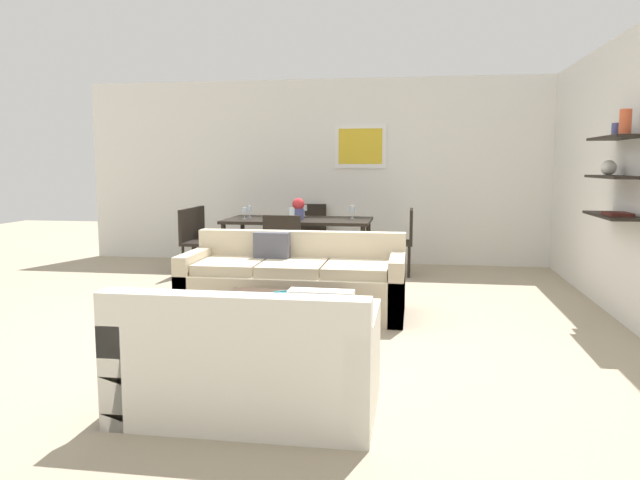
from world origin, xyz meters
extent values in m
plane|color=tan|center=(0.00, 0.00, 0.00)|extent=(18.00, 18.00, 0.00)
cube|color=silver|center=(0.30, 3.53, 1.35)|extent=(8.40, 0.06, 2.70)
cube|color=white|center=(0.29, 3.48, 1.72)|extent=(0.75, 0.02, 0.64)
cube|color=gold|center=(0.29, 3.47, 1.72)|extent=(0.64, 0.01, 0.51)
cube|color=silver|center=(3.03, 0.60, 1.35)|extent=(0.06, 8.20, 2.70)
cube|color=black|center=(2.86, 0.40, 1.70)|extent=(0.28, 0.90, 0.02)
cube|color=black|center=(2.86, 0.40, 1.35)|extent=(0.28, 0.90, 0.02)
cube|color=black|center=(2.86, 0.40, 1.00)|extent=(0.28, 0.90, 0.02)
cylinder|color=#D85933|center=(2.86, 0.20, 1.82)|extent=(0.10, 0.10, 0.22)
sphere|color=silver|center=(2.86, 0.58, 1.43)|extent=(0.14, 0.14, 0.14)
cylinder|color=#4C518C|center=(2.86, 0.45, 1.77)|extent=(0.07, 0.07, 0.12)
cube|color=#4C1E19|center=(2.86, 0.25, 1.03)|extent=(0.20, 0.28, 0.03)
cube|color=beige|center=(-0.07, 0.30, 0.21)|extent=(2.15, 0.90, 0.42)
cube|color=beige|center=(-0.07, 0.67, 0.60)|extent=(2.15, 0.16, 0.36)
cube|color=beige|center=(-1.07, 0.30, 0.30)|extent=(0.14, 0.90, 0.60)
cube|color=beige|center=(0.94, 0.30, 0.30)|extent=(0.14, 0.90, 0.60)
cube|color=beige|center=(-0.69, 0.26, 0.47)|extent=(0.60, 0.70, 0.10)
cube|color=beige|center=(-0.07, 0.26, 0.47)|extent=(0.60, 0.70, 0.10)
cube|color=beige|center=(0.56, 0.26, 0.47)|extent=(0.60, 0.70, 0.10)
cube|color=#4C4C56|center=(-0.33, 0.49, 0.60)|extent=(0.36, 0.13, 0.36)
cube|color=silver|center=(0.14, -2.02, 0.21)|extent=(1.49, 0.90, 0.42)
cube|color=silver|center=(0.14, -2.39, 0.60)|extent=(1.49, 0.16, 0.36)
cube|color=silver|center=(0.81, -2.02, 0.30)|extent=(0.14, 0.90, 0.60)
cube|color=silver|center=(-0.53, -2.02, 0.30)|extent=(0.14, 0.90, 0.60)
cube|color=silver|center=(0.44, -1.98, 0.47)|extent=(0.58, 0.70, 0.10)
cube|color=silver|center=(-0.16, -1.98, 0.47)|extent=(0.58, 0.70, 0.10)
cube|color=white|center=(0.59, -2.21, 0.60)|extent=(0.36, 0.13, 0.36)
cube|color=#38281E|center=(0.04, -0.83, 0.19)|extent=(1.02, 0.98, 0.38)
cylinder|color=#19666B|center=(0.12, -0.88, 0.41)|extent=(0.33, 0.33, 0.07)
torus|color=#19666B|center=(0.12, -0.88, 0.45)|extent=(0.34, 0.34, 0.02)
cylinder|color=silver|center=(0.33, -0.81, 0.41)|extent=(0.08, 0.08, 0.06)
cube|color=black|center=(-0.42, 2.36, 0.73)|extent=(1.90, 0.98, 0.04)
cylinder|color=black|center=(-1.31, 1.93, 0.35)|extent=(0.06, 0.06, 0.71)
cylinder|color=black|center=(0.47, 1.93, 0.35)|extent=(0.06, 0.06, 0.71)
cylinder|color=black|center=(-1.31, 2.80, 0.35)|extent=(0.06, 0.06, 0.71)
cylinder|color=black|center=(0.47, 2.80, 0.35)|extent=(0.06, 0.06, 0.71)
cube|color=black|center=(-0.42, 3.18, 0.43)|extent=(0.44, 0.44, 0.04)
cube|color=black|center=(-0.42, 3.38, 0.67)|extent=(0.44, 0.04, 0.43)
cylinder|color=black|center=(-0.60, 3.00, 0.21)|extent=(0.04, 0.04, 0.41)
cylinder|color=black|center=(-0.24, 3.00, 0.21)|extent=(0.04, 0.04, 0.41)
cylinder|color=black|center=(-0.60, 3.36, 0.21)|extent=(0.04, 0.04, 0.41)
cylinder|color=black|center=(-0.24, 3.36, 0.21)|extent=(0.04, 0.04, 0.41)
cube|color=black|center=(-0.42, 1.55, 0.43)|extent=(0.44, 0.44, 0.04)
cube|color=black|center=(-0.42, 1.35, 0.67)|extent=(0.44, 0.04, 0.43)
cylinder|color=black|center=(-0.24, 1.73, 0.21)|extent=(0.04, 0.04, 0.41)
cylinder|color=black|center=(-0.60, 1.73, 0.21)|extent=(0.04, 0.04, 0.41)
cylinder|color=black|center=(-0.24, 1.37, 0.21)|extent=(0.04, 0.04, 0.41)
cylinder|color=black|center=(-0.60, 1.37, 0.21)|extent=(0.04, 0.04, 0.41)
cube|color=black|center=(-1.69, 2.14, 0.43)|extent=(0.44, 0.44, 0.04)
cube|color=black|center=(-1.89, 2.14, 0.67)|extent=(0.04, 0.44, 0.43)
cylinder|color=black|center=(-1.51, 1.96, 0.21)|extent=(0.04, 0.04, 0.41)
cylinder|color=black|center=(-1.51, 2.32, 0.21)|extent=(0.04, 0.04, 0.41)
cylinder|color=black|center=(-1.87, 1.96, 0.21)|extent=(0.04, 0.04, 0.41)
cylinder|color=black|center=(-1.87, 2.32, 0.21)|extent=(0.04, 0.04, 0.41)
cube|color=black|center=(0.85, 2.59, 0.43)|extent=(0.44, 0.44, 0.04)
cube|color=black|center=(1.05, 2.59, 0.67)|extent=(0.04, 0.44, 0.43)
cylinder|color=black|center=(0.67, 2.77, 0.21)|extent=(0.04, 0.04, 0.41)
cylinder|color=black|center=(0.67, 2.41, 0.21)|extent=(0.04, 0.04, 0.41)
cylinder|color=black|center=(1.03, 2.77, 0.21)|extent=(0.04, 0.04, 0.41)
cylinder|color=black|center=(1.03, 2.41, 0.21)|extent=(0.04, 0.04, 0.41)
cube|color=black|center=(-1.69, 2.59, 0.43)|extent=(0.44, 0.44, 0.04)
cube|color=black|center=(-1.89, 2.59, 0.67)|extent=(0.04, 0.44, 0.43)
cylinder|color=black|center=(-1.51, 2.41, 0.21)|extent=(0.04, 0.04, 0.41)
cylinder|color=black|center=(-1.51, 2.77, 0.21)|extent=(0.04, 0.04, 0.41)
cylinder|color=black|center=(-1.87, 2.41, 0.21)|extent=(0.04, 0.04, 0.41)
cylinder|color=black|center=(-1.87, 2.77, 0.21)|extent=(0.04, 0.04, 0.41)
cylinder|color=silver|center=(-1.12, 2.24, 0.75)|extent=(0.06, 0.06, 0.01)
cylinder|color=silver|center=(-1.12, 2.24, 0.79)|extent=(0.01, 0.01, 0.06)
cylinder|color=silver|center=(-1.12, 2.24, 0.86)|extent=(0.07, 0.07, 0.08)
cylinder|color=silver|center=(-1.12, 2.49, 0.75)|extent=(0.06, 0.06, 0.01)
cylinder|color=silver|center=(-1.12, 2.49, 0.79)|extent=(0.01, 0.01, 0.07)
cylinder|color=silver|center=(-1.12, 2.49, 0.87)|extent=(0.07, 0.07, 0.08)
cylinder|color=silver|center=(-0.42, 2.80, 0.75)|extent=(0.06, 0.06, 0.01)
cylinder|color=silver|center=(-0.42, 2.80, 0.79)|extent=(0.01, 0.01, 0.07)
cylinder|color=silver|center=(-0.42, 2.80, 0.87)|extent=(0.08, 0.08, 0.08)
cylinder|color=silver|center=(0.28, 2.49, 0.75)|extent=(0.06, 0.06, 0.01)
cylinder|color=silver|center=(0.28, 2.49, 0.79)|extent=(0.01, 0.01, 0.07)
cylinder|color=silver|center=(0.28, 2.49, 0.87)|extent=(0.07, 0.07, 0.10)
cylinder|color=silver|center=(-0.42, 1.93, 0.75)|extent=(0.06, 0.06, 0.01)
cylinder|color=silver|center=(-0.42, 1.93, 0.79)|extent=(0.01, 0.01, 0.07)
cylinder|color=silver|center=(-0.42, 1.93, 0.88)|extent=(0.07, 0.07, 0.10)
cylinder|color=#4C518C|center=(-0.41, 2.31, 0.82)|extent=(0.15, 0.15, 0.14)
sphere|color=red|center=(-0.41, 2.31, 0.95)|extent=(0.16, 0.16, 0.16)
camera|label=1|loc=(1.09, -5.41, 1.46)|focal=33.94mm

